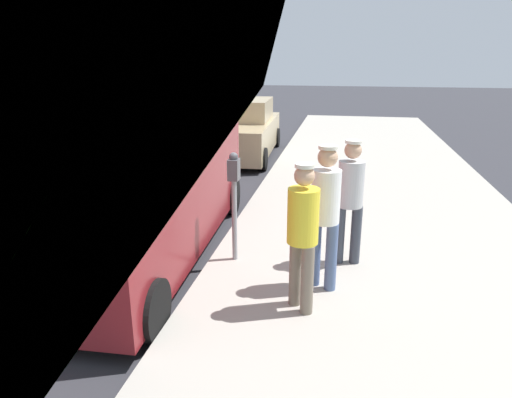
{
  "coord_description": "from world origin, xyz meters",
  "views": [
    {
      "loc": [
        2.76,
        -5.93,
        2.89
      ],
      "look_at": [
        1.65,
        -0.23,
        1.05
      ],
      "focal_mm": 32.03,
      "sensor_mm": 36.0,
      "label": 1
    }
  ],
  "objects": [
    {
      "name": "parking_meter_near",
      "position": [
        1.35,
        -0.23,
        1.18
      ],
      "size": [
        0.14,
        0.18,
        1.52
      ],
      "color": "gray",
      "rests_on": "sidewalk_slab"
    },
    {
      "name": "pedestrian_in_yellow",
      "position": [
        2.38,
        -1.36,
        1.11
      ],
      "size": [
        0.34,
        0.34,
        1.68
      ],
      "color": "#726656",
      "rests_on": "sidewalk_slab"
    },
    {
      "name": "parked_van",
      "position": [
        -0.15,
        -0.03,
        1.15
      ],
      "size": [
        2.3,
        5.27,
        2.15
      ],
      "color": "maroon",
      "rests_on": "ground"
    },
    {
      "name": "pedestrian_in_white",
      "position": [
        2.59,
        -0.81,
        1.17
      ],
      "size": [
        0.34,
        0.34,
        1.77
      ],
      "color": "#4C608C",
      "rests_on": "sidewalk_slab"
    },
    {
      "name": "ground_plane",
      "position": [
        0.0,
        0.0,
        0.0
      ],
      "size": [
        80.0,
        80.0,
        0.0
      ],
      "primitive_type": "plane",
      "color": "#2D2D33"
    },
    {
      "name": "parked_sedan_ahead",
      "position": [
        -0.23,
        7.14,
        0.75
      ],
      "size": [
        2.11,
        4.48,
        1.65
      ],
      "color": "tan",
      "rests_on": "ground"
    },
    {
      "name": "sidewalk_slab",
      "position": [
        3.5,
        0.0,
        0.07
      ],
      "size": [
        5.0,
        32.0,
        0.15
      ],
      "primitive_type": "cube",
      "color": "#9E998E",
      "rests_on": "ground"
    },
    {
      "name": "pedestrian_in_gray",
      "position": [
        2.88,
        -0.04,
        1.13
      ],
      "size": [
        0.36,
        0.34,
        1.7
      ],
      "color": "#383D47",
      "rests_on": "sidewalk_slab"
    }
  ]
}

